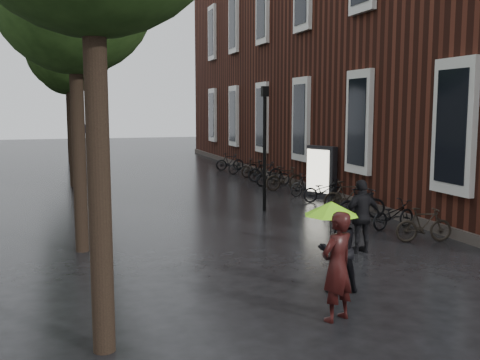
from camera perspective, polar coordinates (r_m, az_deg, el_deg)
name	(u,v)px	position (r m, az deg, el deg)	size (l,w,h in m)	color
ground	(384,343)	(8.98, 14.43, -15.78)	(120.00, 120.00, 0.00)	black
brick_building	(360,59)	(30.46, 12.13, 11.89)	(10.20, 33.20, 12.00)	#38160F
street_trees	(71,33)	(23.06, -16.77, 14.13)	(4.33, 34.03, 8.91)	black
person_burgundy	(337,266)	(9.42, 9.84, -8.64)	(0.67, 0.44, 1.83)	black
person_black	(338,249)	(10.87, 9.93, -6.91)	(0.81, 0.63, 1.67)	black
lime_umbrella	(331,208)	(9.99, 9.25, -2.87)	(0.98, 0.98, 1.45)	black
pedestrian_walking	(362,216)	(13.88, 12.26, -3.62)	(1.05, 0.44, 1.79)	black
parked_bicycles	(296,182)	(23.10, 5.70, -0.22)	(2.01, 18.32, 1.04)	black
ad_lightbox	(321,172)	(21.96, 8.25, 0.81)	(0.31, 1.35, 2.03)	black
lamp_post	(265,136)	(18.94, 2.52, 4.50)	(0.22, 0.22, 4.21)	black
cycle_sign	(86,145)	(25.18, -15.36, 3.44)	(0.15, 0.52, 2.86)	#262628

